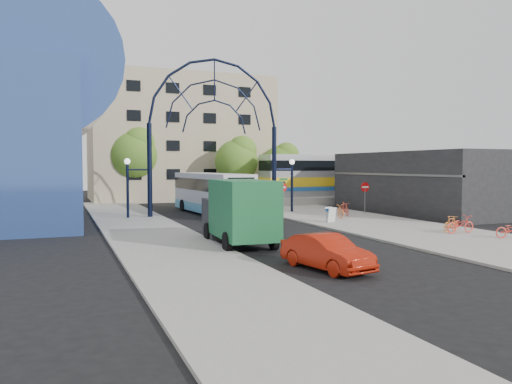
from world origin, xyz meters
name	(u,v)px	position (x,y,z in m)	size (l,w,h in m)	color
ground	(294,241)	(0.00, 0.00, 0.00)	(120.00, 120.00, 0.00)	black
sidewalk_east	(378,225)	(8.00, 4.00, 0.06)	(8.00, 56.00, 0.12)	gray
plaza_west	(148,232)	(-6.50, 6.00, 0.06)	(5.00, 50.00, 0.12)	gray
gateway_arch	(215,105)	(0.00, 14.00, 8.56)	(13.64, 0.44, 12.10)	black
stop_sign	(282,190)	(4.80, 12.00, 1.99)	(0.80, 0.07, 2.50)	slate
do_not_enter_sign	(365,190)	(11.00, 10.00, 1.98)	(0.76, 0.07, 2.48)	slate
street_name_sign	(284,188)	(5.20, 12.60, 2.13)	(0.70, 0.70, 2.80)	slate
sandwich_board	(331,213)	(5.60, 5.98, 0.74)	(0.55, 0.61, 0.99)	white
commercial_block_east	(417,183)	(16.00, 10.00, 2.50)	(6.00, 16.00, 5.00)	black
apartment_block	(179,139)	(2.00, 34.97, 7.00)	(20.00, 12.10, 14.00)	tan
train_platform	(372,198)	(20.00, 22.00, 0.40)	(32.00, 5.00, 0.80)	gray
train_car	(372,175)	(20.00, 22.00, 2.90)	(25.10, 3.05, 4.20)	#B7B7BC
tree_north_a	(238,159)	(6.12, 25.93, 4.61)	(4.48, 4.48, 7.00)	#382314
tree_north_b	(134,152)	(-3.88, 29.93, 5.27)	(5.12, 5.12, 8.00)	#382314
tree_north_c	(282,162)	(12.12, 27.93, 4.28)	(4.16, 4.16, 6.50)	#382314
city_bus	(212,193)	(0.15, 15.45, 1.71)	(3.44, 12.08, 3.28)	silver
green_truck	(238,212)	(-3.08, -0.04, 1.60)	(2.73, 6.45, 3.20)	black
black_suv	(250,217)	(0.10, 6.60, 0.64)	(2.13, 4.61, 1.28)	black
red_sedan	(326,252)	(-2.02, -6.85, 0.66)	(1.40, 4.02, 1.32)	#A41B0A
bike_near_a	(335,211)	(7.40, 8.44, 0.62)	(0.66, 1.89, 0.99)	orange
bike_near_b	(345,209)	(8.76, 9.33, 0.63)	(0.48, 1.71, 1.03)	red
bike_far_a	(460,224)	(9.59, -1.44, 0.61)	(0.65, 1.88, 0.99)	#F54131
bike_far_b	(451,224)	(9.50, -0.82, 0.58)	(0.43, 1.52, 0.92)	orange
bike_far_c	(512,229)	(10.61, -3.95, 0.58)	(0.61, 1.76, 0.92)	#E7422E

